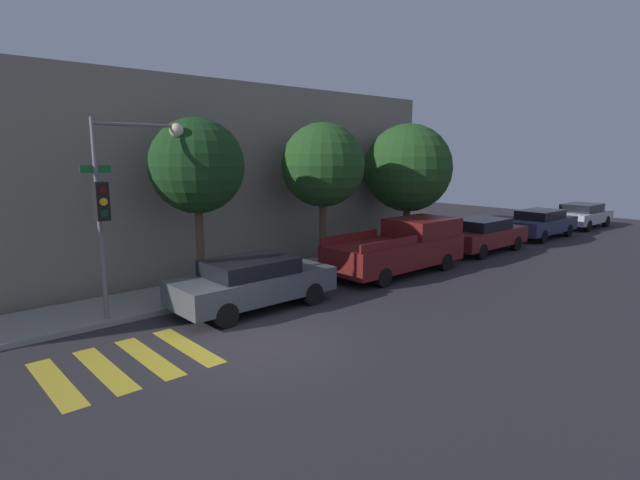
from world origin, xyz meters
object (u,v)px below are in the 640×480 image
(tree_far_end, at_px, (408,168))
(traffic_light_pole, at_px, (120,187))
(pickup_truck, at_px, (401,247))
(sedan_far_end, at_px, (541,223))
(tree_near_corner, at_px, (197,166))
(tree_midblock, at_px, (323,165))
(sedan_tail_of_row, at_px, (582,215))
(sedan_near_corner, at_px, (253,282))
(sedan_middle, at_px, (483,234))

(tree_far_end, bearing_deg, traffic_light_pole, -176.69)
(pickup_truck, distance_m, sedan_far_end, 10.89)
(pickup_truck, height_order, tree_near_corner, tree_near_corner)
(tree_near_corner, bearing_deg, sedan_far_end, -6.34)
(pickup_truck, distance_m, tree_midblock, 3.95)
(sedan_tail_of_row, bearing_deg, traffic_light_pole, 177.12)
(tree_near_corner, bearing_deg, sedan_tail_of_row, -4.91)
(sedan_near_corner, relative_size, sedan_far_end, 0.97)
(pickup_truck, bearing_deg, sedan_near_corner, 180.00)
(sedan_middle, relative_size, sedan_tail_of_row, 1.05)
(sedan_middle, bearing_deg, sedan_near_corner, 180.00)
(pickup_truck, distance_m, sedan_tail_of_row, 16.07)
(traffic_light_pole, relative_size, sedan_middle, 1.10)
(pickup_truck, bearing_deg, sedan_middle, -0.00)
(sedan_near_corner, xyz_separation_m, sedan_middle, (11.73, -0.00, 0.02))
(sedan_tail_of_row, relative_size, tree_near_corner, 0.84)
(sedan_far_end, height_order, tree_near_corner, tree_near_corner)
(sedan_tail_of_row, relative_size, tree_far_end, 0.81)
(sedan_tail_of_row, distance_m, tree_near_corner, 23.11)
(pickup_truck, height_order, tree_far_end, tree_far_end)
(pickup_truck, xyz_separation_m, tree_near_corner, (-6.75, 1.96, 2.88))
(sedan_far_end, height_order, tree_midblock, tree_midblock)
(sedan_near_corner, distance_m, sedan_tail_of_row, 22.35)
(sedan_middle, distance_m, sedan_tail_of_row, 10.62)
(sedan_near_corner, bearing_deg, tree_midblock, 24.33)
(tree_near_corner, bearing_deg, sedan_middle, -9.12)
(sedan_far_end, relative_size, tree_midblock, 0.89)
(sedan_tail_of_row, xyz_separation_m, tree_near_corner, (-22.82, 1.96, 3.07))
(sedan_near_corner, xyz_separation_m, sedan_far_end, (17.17, -0.00, 0.00))
(sedan_tail_of_row, bearing_deg, sedan_near_corner, 180.00)
(sedan_tail_of_row, xyz_separation_m, tree_midblock, (-18.02, 1.96, 3.02))
(traffic_light_pole, height_order, tree_far_end, tree_far_end)
(sedan_middle, height_order, sedan_far_end, sedan_middle)
(traffic_light_pole, distance_m, tree_midblock, 7.27)
(sedan_tail_of_row, distance_m, tree_midblock, 18.38)
(pickup_truck, xyz_separation_m, tree_midblock, (-1.95, 1.96, 2.83))
(tree_midblock, bearing_deg, sedan_middle, -14.83)
(tree_midblock, relative_size, tree_far_end, 0.97)
(sedan_far_end, xyz_separation_m, tree_near_corner, (-17.64, 1.96, 3.05))
(sedan_middle, bearing_deg, tree_far_end, 143.97)
(traffic_light_pole, xyz_separation_m, sedan_tail_of_row, (25.25, -1.27, -2.63))
(pickup_truck, xyz_separation_m, sedan_tail_of_row, (16.07, -0.00, -0.19))
(traffic_light_pole, xyz_separation_m, tree_far_end, (11.93, 0.69, 0.20))
(sedan_far_end, relative_size, tree_near_corner, 0.90)
(sedan_tail_of_row, bearing_deg, sedan_far_end, 180.00)
(pickup_truck, bearing_deg, tree_midblock, 134.82)
(pickup_truck, distance_m, tree_near_corner, 7.59)
(traffic_light_pole, relative_size, sedan_near_corner, 1.12)
(pickup_truck, distance_m, sedan_middle, 5.46)
(sedan_far_end, bearing_deg, sedan_middle, 180.00)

